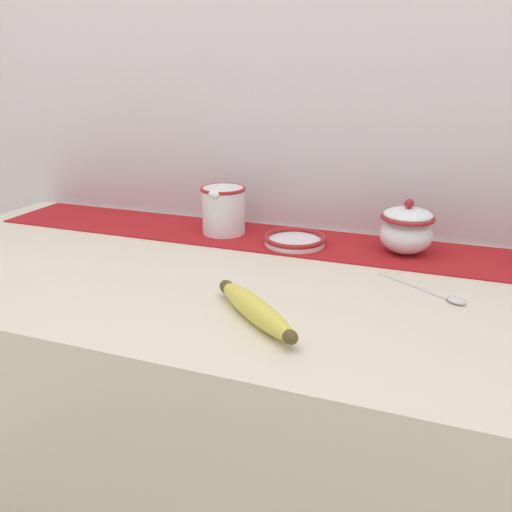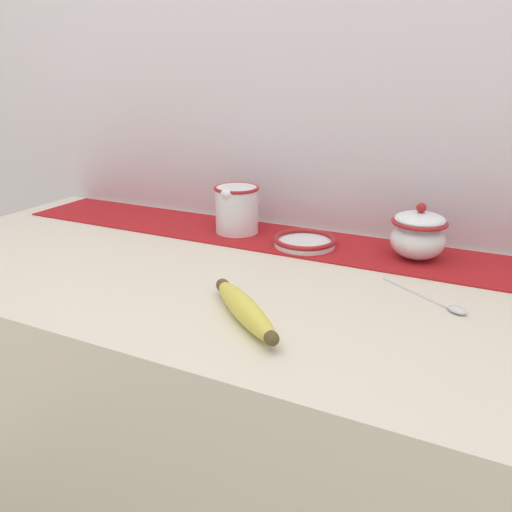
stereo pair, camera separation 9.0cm
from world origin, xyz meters
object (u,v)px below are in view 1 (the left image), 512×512
at_px(cream_pitcher, 224,208).
at_px(small_dish, 295,240).
at_px(sugar_bowl, 406,229).
at_px(spoon, 447,298).
at_px(banana, 255,309).

xyz_separation_m(cream_pitcher, small_dish, (0.18, -0.03, -0.05)).
height_order(sugar_bowl, spoon, sugar_bowl).
bearing_deg(banana, sugar_bowl, 63.44).
xyz_separation_m(cream_pitcher, spoon, (0.50, -0.21, -0.06)).
bearing_deg(spoon, cream_pitcher, -170.08).
relative_size(banana, spoon, 1.19).
bearing_deg(small_dish, banana, -84.05).
xyz_separation_m(sugar_bowl, spoon, (0.09, -0.21, -0.05)).
bearing_deg(banana, cream_pitcher, 119.26).
height_order(sugar_bowl, banana, sugar_bowl).
distance_m(cream_pitcher, sugar_bowl, 0.41).
distance_m(sugar_bowl, spoon, 0.23).
bearing_deg(spoon, small_dish, -177.34).
relative_size(small_dish, banana, 0.74).
distance_m(sugar_bowl, banana, 0.44).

